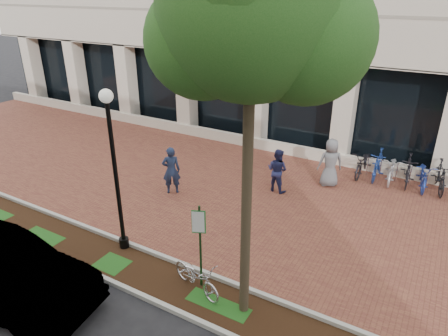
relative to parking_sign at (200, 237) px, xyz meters
The scene contains 13 objects.
ground 5.25m from the parking_sign, 103.35° to the left, with size 120.00×120.00×0.00m, color black.
brick_plaza 5.25m from the parking_sign, 103.35° to the left, with size 40.00×9.00×0.01m, color brown.
planting_strip 1.92m from the parking_sign, 163.37° to the right, with size 40.00×1.50×0.01m, color black.
curb_plaza_side 1.89m from the parking_sign, 160.91° to the left, with size 40.00×0.12×0.12m, color #A5A59C.
curb_street_side 2.14m from the parking_sign, 136.66° to the right, with size 40.00×0.12×0.12m, color #A5A59C.
parking_sign is the anchor object (origin of this frame).
lamppost 3.10m from the parking_sign, behind, with size 0.36×0.36×4.68m.
street_tree 5.14m from the parking_sign, ahead, with size 3.94×3.29×8.30m.
locked_bicycle 1.07m from the parking_sign, 89.56° to the right, with size 0.58×1.67×0.88m, color silver.
pedestrian_left 5.31m from the parking_sign, 134.54° to the left, with size 0.66×0.43×1.80m, color #1B2744.
pedestrian_mid 5.89m from the parking_sign, 94.12° to the left, with size 0.80×0.63×1.65m, color navy.
pedestrian_right 7.34m from the parking_sign, 81.06° to the left, with size 0.92×0.60×1.88m, color slate.
bike_rack_cluster 9.63m from the parking_sign, 67.16° to the left, with size 4.29×2.10×1.16m.
Camera 1 is at (5.68, -11.59, 6.95)m, focal length 32.00 mm.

